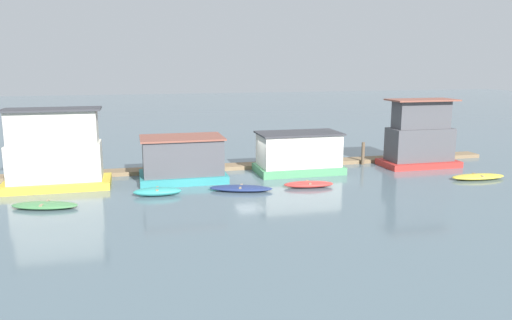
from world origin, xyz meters
The scene contains 14 objects.
ground_plane centered at (0.00, 0.00, 0.00)m, with size 200.00×200.00×0.00m, color slate.
dock_walkway centered at (0.00, 2.95, 0.15)m, with size 42.40×1.59×0.30m, color #846B4C.
houseboat_yellow centered at (-13.65, -0.18, 2.42)m, with size 6.95×3.40×5.34m.
houseboat_teal centered at (-5.20, -0.11, 1.53)m, with size 6.05×4.06×3.16m.
houseboat_green centered at (3.68, 0.34, 1.50)m, with size 6.48×3.65×3.10m.
houseboat_red centered at (14.00, 0.32, 2.31)m, with size 6.08×3.26×5.43m.
dinghy_green centered at (-13.69, -5.22, 0.18)m, with size 4.09×2.35×0.35m.
dinghy_teal centered at (-7.19, -3.93, 0.26)m, with size 3.11×1.38×0.52m.
dinghy_navy centered at (-1.79, -4.11, 0.18)m, with size 4.38×2.55×0.36m.
dinghy_red centered at (2.88, -4.22, 0.20)m, with size 3.53×1.59×0.41m.
dinghy_yellow centered at (15.61, -4.95, 0.18)m, with size 4.13×1.60×0.37m.
mooring_post_far_right centered at (-12.56, 1.91, 0.91)m, with size 0.28×0.28×1.81m, color brown.
mooring_post_near_right centered at (14.42, 1.91, 0.61)m, with size 0.26×0.26×1.23m, color brown.
mooring_post_centre centered at (9.82, 1.91, 0.93)m, with size 0.27×0.27×1.86m, color brown.
Camera 1 is at (-8.48, -35.22, 8.35)m, focal length 35.00 mm.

